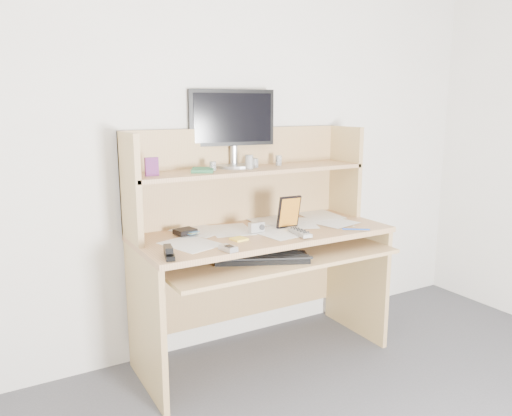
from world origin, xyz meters
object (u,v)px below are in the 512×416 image
desk (256,237)px  tv_remote (300,232)px  monitor (233,126)px  game_case (289,212)px  keyboard (261,257)px

desk → tv_remote: 0.29m
tv_remote → monitor: (-0.17, 0.44, 0.55)m
tv_remote → game_case: game_case is taller
desk → keyboard: bearing=-114.3°
desk → game_case: bearing=-39.9°
desk → keyboard: size_ratio=2.77×
keyboard → game_case: size_ratio=2.75×
keyboard → tv_remote: tv_remote is taller
game_case → monitor: bearing=124.8°
desk → game_case: size_ratio=7.61×
game_case → tv_remote: bearing=-95.8°
keyboard → monitor: 0.79m
keyboard → game_case: bearing=54.1°
tv_remote → monitor: monitor is taller
keyboard → tv_remote: bearing=27.3°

